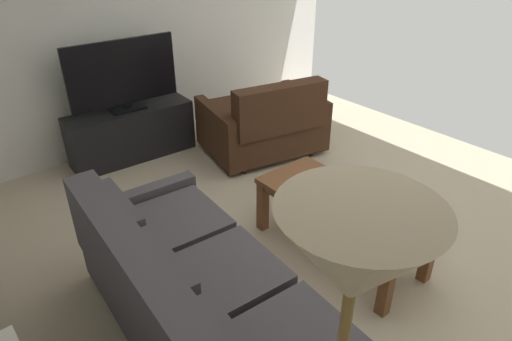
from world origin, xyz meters
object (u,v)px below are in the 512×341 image
(sofa_main, at_px, (199,304))
(tv_stand, at_px, (132,133))
(book_stack, at_px, (395,205))
(floor_lamp, at_px, (349,297))
(loveseat_near, at_px, (265,122))
(coffee_table, at_px, (341,208))
(tv_remote, at_px, (355,223))
(flat_tv, at_px, (123,74))

(sofa_main, relative_size, tv_stand, 1.61)
(book_stack, bearing_deg, floor_lamp, 117.59)
(sofa_main, bearing_deg, loveseat_near, -49.18)
(coffee_table, bearing_deg, sofa_main, 93.51)
(sofa_main, height_order, tv_remote, sofa_main)
(sofa_main, xyz_separation_m, book_stack, (-0.24, -1.38, 0.15))
(book_stack, bearing_deg, tv_remote, 75.50)
(sofa_main, relative_size, flat_tv, 1.90)
(coffee_table, height_order, tv_remote, tv_remote)
(coffee_table, distance_m, tv_stand, 2.38)
(flat_tv, bearing_deg, tv_stand, -79.40)
(book_stack, bearing_deg, coffee_table, 24.99)
(flat_tv, relative_size, book_stack, 3.47)
(sofa_main, xyz_separation_m, tv_remote, (-0.16, -1.08, 0.11))
(coffee_table, xyz_separation_m, flat_tv, (2.33, 0.44, 0.48))
(sofa_main, distance_m, floor_lamp, 1.54)
(tv_stand, bearing_deg, tv_remote, -173.69)
(floor_lamp, relative_size, book_stack, 5.48)
(floor_lamp, bearing_deg, coffee_table, -51.85)
(floor_lamp, bearing_deg, flat_tv, -16.62)
(loveseat_near, bearing_deg, floor_lamp, 141.90)
(sofa_main, distance_m, book_stack, 1.41)
(flat_tv, height_order, tv_remote, flat_tv)
(floor_lamp, bearing_deg, tv_remote, -55.02)
(flat_tv, distance_m, book_stack, 2.73)
(loveseat_near, bearing_deg, flat_tv, 53.85)
(flat_tv, bearing_deg, coffee_table, -169.30)
(loveseat_near, height_order, book_stack, loveseat_near)
(loveseat_near, xyz_separation_m, coffee_table, (-1.54, 0.64, 0.04))
(loveseat_near, xyz_separation_m, tv_stand, (0.79, 1.08, -0.09))
(sofa_main, bearing_deg, coffee_table, -86.49)
(coffee_table, xyz_separation_m, book_stack, (-0.31, -0.15, 0.12))
(floor_lamp, relative_size, tv_stand, 1.34)
(sofa_main, xyz_separation_m, tv_stand, (2.41, -0.80, -0.10))
(tv_remote, bearing_deg, coffee_table, -33.33)
(loveseat_near, xyz_separation_m, floor_lamp, (-2.71, 2.12, 1.08))
(floor_lamp, xyz_separation_m, tv_stand, (3.50, -1.05, -1.16))
(book_stack, bearing_deg, loveseat_near, -14.87)
(tv_remote, bearing_deg, sofa_main, 81.55)
(floor_lamp, height_order, tv_stand, floor_lamp)
(book_stack, bearing_deg, tv_stand, 12.48)
(coffee_table, distance_m, book_stack, 0.37)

